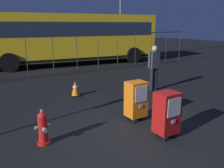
% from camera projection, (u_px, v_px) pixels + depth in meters
% --- Properties ---
extents(ground_plane, '(60.00, 60.00, 0.00)m').
position_uv_depth(ground_plane, '(129.00, 137.00, 5.18)').
color(ground_plane, black).
extents(fire_hydrant, '(0.33, 0.32, 0.75)m').
position_uv_depth(fire_hydrant, '(43.00, 128.00, 4.80)').
color(fire_hydrant, red).
rests_on(fire_hydrant, ground_plane).
extents(newspaper_box_primary, '(0.48, 0.42, 1.02)m').
position_uv_depth(newspaper_box_primary, '(167.00, 113.00, 5.03)').
color(newspaper_box_primary, black).
rests_on(newspaper_box_primary, ground_plane).
extents(newspaper_box_secondary, '(0.48, 0.42, 1.02)m').
position_uv_depth(newspaper_box_secondary, '(136.00, 99.00, 5.95)').
color(newspaper_box_secondary, black).
rests_on(newspaper_box_secondary, ground_plane).
extents(pedestrian, '(0.55, 0.22, 1.67)m').
position_uv_depth(pedestrian, '(154.00, 65.00, 8.61)').
color(pedestrian, black).
rests_on(pedestrian, ground_plane).
extents(traffic_cone, '(0.36, 0.36, 0.53)m').
position_uv_depth(traffic_cone, '(75.00, 89.00, 8.09)').
color(traffic_cone, black).
rests_on(traffic_cone, ground_plane).
extents(fence_barrier, '(18.03, 0.04, 2.00)m').
position_uv_depth(fence_barrier, '(40.00, 56.00, 10.66)').
color(fence_barrier, '#2D2D33').
rests_on(fence_barrier, ground_plane).
extents(bus_near, '(10.73, 3.79, 3.00)m').
position_uv_depth(bus_near, '(72.00, 36.00, 14.38)').
color(bus_near, gold).
rests_on(bus_near, ground_plane).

